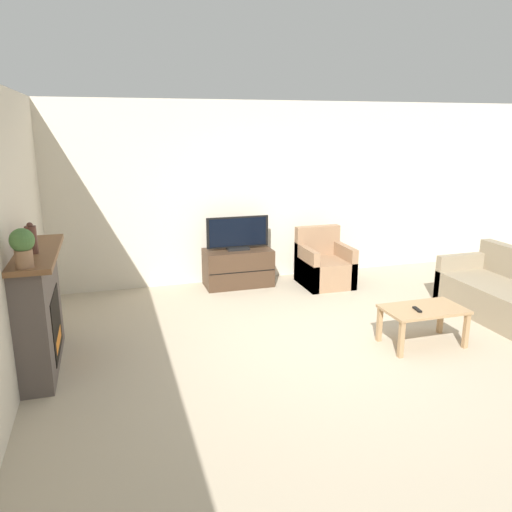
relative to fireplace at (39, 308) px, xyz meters
The scene contains 12 objects.
ground_plane 3.10m from the fireplace, ahead, with size 24.00×24.00×0.00m, color tan.
wall_back 3.84m from the fireplace, 37.34° to the left, with size 12.00×0.06×2.70m.
wall_left 0.91m from the fireplace, 109.74° to the right, with size 0.06×12.00×2.70m.
fireplace is the anchor object (origin of this frame).
mantel_vase_left 0.80m from the fireplace, 87.79° to the right, with size 0.08×0.08×0.20m.
mantel_vase_centre_left 0.73m from the fireplace, 81.23° to the right, with size 0.10×0.10×0.29m.
potted_plant 0.99m from the fireplace, 88.44° to the right, with size 0.20×0.20×0.33m.
tv_stand 3.21m from the fireplace, 37.81° to the left, with size 1.00×0.52×0.55m.
tv 3.20m from the fireplace, 37.78° to the left, with size 0.93×0.18×0.50m.
armchair 4.13m from the fireplace, 23.43° to the left, with size 0.70×0.76×0.85m.
coffee_table 3.98m from the fireplace, ahead, with size 0.88×0.51×0.42m.
remote 3.87m from the fireplace, 10.53° to the right, with size 0.06×0.15×0.02m.
Camera 1 is at (-2.29, -4.51, 2.33)m, focal length 35.00 mm.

